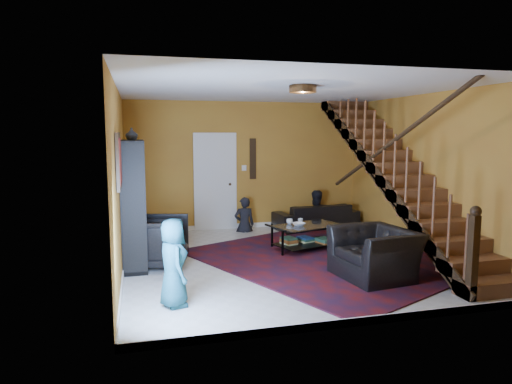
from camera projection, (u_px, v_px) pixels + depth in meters
The scene contains 21 objects.
floor at pixel (284, 260), 7.66m from camera, with size 5.50×5.50×0.00m, color beige.
room at pixel (195, 243), 8.60m from camera, with size 5.50×5.50×5.50m.
staircase at pixel (400, 174), 8.01m from camera, with size 0.95×5.02×3.18m.
bookshelf at pixel (134, 203), 7.51m from camera, with size 0.35×1.80×2.00m.
door at pixel (215, 183), 9.97m from camera, with size 0.82×0.05×2.05m, color silver.
framed_picture at pixel (119, 161), 5.93m from camera, with size 0.04×0.74×0.74m, color maroon.
wall_hanging at pixel (253, 159), 10.12m from camera, with size 0.14×0.03×0.90m, color black.
ceiling_fixture at pixel (303, 89), 6.54m from camera, with size 0.40×0.40×0.10m, color #3F2814.
rug at pixel (329, 258), 7.73m from camera, with size 3.61×4.13×0.02m, color #4C0D0E.
sofa at pixel (316, 216), 10.20m from camera, with size 1.87×0.73×0.55m, color black.
armchair_left at pixel (159, 242), 7.22m from camera, with size 0.87×0.89×0.81m, color black.
armchair_right at pixel (375, 254), 6.64m from camera, with size 1.12×0.98×0.73m, color black.
person_adult_a at pixel (244, 225), 9.86m from camera, with size 0.44×0.29×1.20m, color black.
person_adult_b at pixel (315, 219), 10.26m from camera, with size 0.63×0.49×1.30m, color black.
person_child at pixel (173, 263), 5.54m from camera, with size 0.53×0.35×1.09m, color #174C58.
coffee_table at pixel (307, 236), 8.28m from camera, with size 1.36×1.05×0.46m.
cup_a at pixel (290, 221), 8.36m from camera, with size 0.11×0.11×0.09m, color #999999.
cup_b at pixel (300, 221), 8.42m from camera, with size 0.09×0.09×0.09m, color #999999.
bowl at pixel (299, 224), 8.19m from camera, with size 0.22×0.22×0.05m, color #999999.
vase at pixel (132, 134), 6.89m from camera, with size 0.18×0.18×0.19m, color #999999.
popcorn_bucket at pixel (172, 274), 6.56m from camera, with size 0.13×0.13×0.15m, color red.
Camera 1 is at (-2.33, -7.09, 2.10)m, focal length 32.00 mm.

